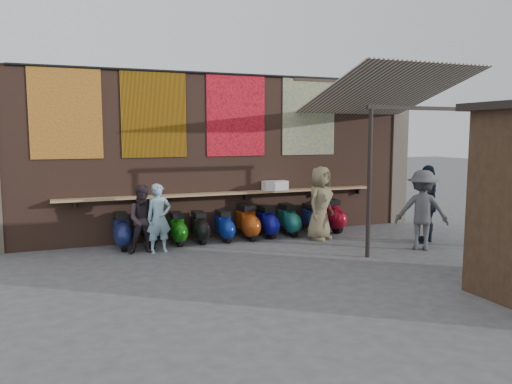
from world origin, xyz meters
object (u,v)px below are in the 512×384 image
shelf_box (275,186)px  scooter_stool_8 (312,219)px  scooter_stool_2 (177,229)px  scooter_stool_4 (224,226)px  scooter_stool_6 (267,222)px  diner_left (159,218)px  shopper_navy (428,204)px  scooter_stool_1 (149,230)px  shopper_grey (422,210)px  scooter_stool_5 (247,222)px  scooter_stool_7 (289,220)px  scooter_stool_3 (200,228)px  scooter_stool_0 (122,231)px  diner_right (144,220)px  shopper_tan (320,203)px  scooter_stool_9 (331,216)px

shelf_box → scooter_stool_8: 1.30m
scooter_stool_2 → scooter_stool_4: 1.12m
scooter_stool_6 → diner_left: bearing=-167.8°
shopper_navy → scooter_stool_1: bearing=-53.0°
shopper_navy → shopper_grey: (-0.59, -0.53, -0.03)m
scooter_stool_5 → scooter_stool_8: scooter_stool_5 is taller
shelf_box → scooter_stool_7: 0.93m
scooter_stool_3 → scooter_stool_7: bearing=0.5°
scooter_stool_0 → scooter_stool_2: (1.24, -0.03, -0.03)m
scooter_stool_6 → scooter_stool_7: 0.60m
scooter_stool_3 → diner_right: (-1.37, -0.60, 0.37)m
shopper_grey → scooter_stool_7: bearing=-15.1°
scooter_stool_3 → shopper_tan: shopper_tan is taller
scooter_stool_1 → shopper_grey: size_ratio=0.46×
scooter_stool_0 → scooter_stool_3: 1.77m
scooter_stool_0 → shopper_grey: shopper_grey is taller
shopper_tan → scooter_stool_5: bearing=126.3°
diner_right → shopper_navy: shopper_navy is taller
shopper_tan → scooter_stool_0: bearing=139.8°
scooter_stool_6 → scooter_stool_9: scooter_stool_9 is taller
scooter_stool_7 → shopper_tan: 1.01m
scooter_stool_8 → shopper_grey: bearing=-59.9°
scooter_stool_0 → scooter_stool_8: 4.74m
scooter_stool_1 → scooter_stool_8: scooter_stool_1 is taller
scooter_stool_9 → shopper_navy: (1.43, -1.95, 0.49)m
scooter_stool_3 → diner_left: 1.28m
scooter_stool_2 → shopper_tan: bearing=-12.0°
shopper_grey → scooter_stool_1: bearing=10.9°
scooter_stool_9 → scooter_stool_6: bearing=-178.8°
shopper_tan → shelf_box: bearing=96.0°
scooter_stool_1 → shopper_tan: shopper_tan is taller
shelf_box → scooter_stool_6: (-0.34, -0.30, -0.86)m
diner_left → shopper_grey: bearing=-26.7°
scooter_stool_0 → scooter_stool_7: 4.08m
shelf_box → scooter_stool_2: shelf_box is taller
scooter_stool_3 → scooter_stool_6: size_ratio=0.95×
scooter_stool_1 → scooter_stool_3: bearing=-0.9°
shopper_grey → scooter_stool_8: bearing=-25.1°
scooter_stool_9 → shopper_grey: shopper_grey is taller
scooter_stool_6 → scooter_stool_4: bearing=-178.2°
scooter_stool_4 → diner_right: (-1.96, -0.57, 0.37)m
scooter_stool_7 → scooter_stool_8: size_ratio=1.03×
scooter_stool_7 → shopper_grey: (2.07, -2.46, 0.49)m
shopper_tan → scooter_stool_6: bearing=116.3°
shelf_box → scooter_stool_0: 3.92m
diner_left → scooter_stool_4: bearing=10.9°
scooter_stool_0 → shelf_box: bearing=3.9°
scooter_stool_4 → scooter_stool_5: size_ratio=0.88×
scooter_stool_6 → diner_right: 3.16m
scooter_stool_5 → shopper_grey: shopper_grey is taller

